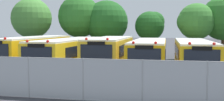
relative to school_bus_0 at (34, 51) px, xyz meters
name	(u,v)px	position (x,y,z in m)	size (l,w,h in m)	color
ground_plane	(109,70)	(6.57, -0.18, -1.46)	(160.00, 160.00, 0.00)	#38383D
school_bus_0	(34,51)	(0.00, 0.00, 0.00)	(2.51, 11.32, 2.78)	yellow
school_bus_1	(70,52)	(3.35, -0.33, -0.06)	(2.81, 11.74, 2.65)	yellow
school_bus_2	(110,52)	(6.63, -0.13, -0.01)	(2.73, 9.58, 2.76)	yellow
school_bus_3	(150,54)	(9.74, -0.07, -0.10)	(2.57, 10.88, 2.59)	#EAA80C
school_bus_4	(193,55)	(13.02, 0.00, -0.10)	(2.56, 11.23, 2.58)	yellow
tree_0	(31,19)	(-4.46, 8.01, 3.03)	(4.63, 4.63, 6.84)	#4C3823
tree_1	(80,16)	(0.99, 9.48, 3.38)	(4.91, 4.91, 7.19)	#4C3823
tree_2	(106,22)	(3.97, 9.77, 2.59)	(4.98, 4.98, 6.60)	#4C3823
tree_3	(151,25)	(9.14, 10.08, 2.26)	(3.33, 3.32, 5.29)	#4C3823
tree_4	(195,22)	(13.83, 8.94, 2.60)	(3.96, 3.86, 6.02)	#4C3823
tree_5	(224,19)	(16.93, 9.94, 2.92)	(4.76, 4.76, 6.83)	#4C3823
chainlink_fence	(55,78)	(5.98, -9.63, -0.44)	(19.31, 0.07, 1.98)	#9EA0A3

